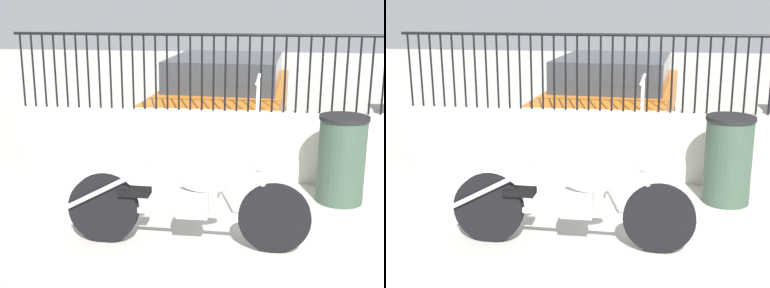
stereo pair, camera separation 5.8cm
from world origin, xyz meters
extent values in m
cube|color=beige|center=(0.00, 2.84, 0.43)|extent=(9.08, 0.18, 0.87)
cylinder|color=black|center=(-4.47, 2.84, 1.33)|extent=(0.02, 0.02, 0.93)
cylinder|color=black|center=(-4.33, 2.84, 1.33)|extent=(0.02, 0.02, 0.93)
cylinder|color=black|center=(-4.19, 2.84, 1.33)|extent=(0.02, 0.02, 0.93)
cylinder|color=black|center=(-4.04, 2.84, 1.33)|extent=(0.02, 0.02, 0.93)
cylinder|color=black|center=(-3.90, 2.84, 1.33)|extent=(0.02, 0.02, 0.93)
cylinder|color=black|center=(-3.76, 2.84, 1.33)|extent=(0.02, 0.02, 0.93)
cylinder|color=black|center=(-3.62, 2.84, 1.33)|extent=(0.02, 0.02, 0.93)
cylinder|color=black|center=(-3.48, 2.84, 1.33)|extent=(0.02, 0.02, 0.93)
cylinder|color=black|center=(-3.33, 2.84, 1.33)|extent=(0.02, 0.02, 0.93)
cylinder|color=black|center=(-3.19, 2.84, 1.33)|extent=(0.02, 0.02, 0.93)
cylinder|color=black|center=(-3.05, 2.84, 1.33)|extent=(0.02, 0.02, 0.93)
cylinder|color=black|center=(-2.91, 2.84, 1.33)|extent=(0.02, 0.02, 0.93)
cylinder|color=black|center=(-2.77, 2.84, 1.33)|extent=(0.02, 0.02, 0.93)
cylinder|color=black|center=(-2.63, 2.84, 1.33)|extent=(0.02, 0.02, 0.93)
cylinder|color=black|center=(-2.48, 2.84, 1.33)|extent=(0.02, 0.02, 0.93)
cylinder|color=black|center=(-2.34, 2.84, 1.33)|extent=(0.02, 0.02, 0.93)
cylinder|color=black|center=(-2.20, 2.84, 1.33)|extent=(0.02, 0.02, 0.93)
cylinder|color=black|center=(-2.06, 2.84, 1.33)|extent=(0.02, 0.02, 0.93)
cylinder|color=black|center=(-1.92, 2.84, 1.33)|extent=(0.02, 0.02, 0.93)
cylinder|color=black|center=(-1.77, 2.84, 1.33)|extent=(0.02, 0.02, 0.93)
cylinder|color=black|center=(-1.63, 2.84, 1.33)|extent=(0.02, 0.02, 0.93)
cylinder|color=black|center=(-1.49, 2.84, 1.33)|extent=(0.02, 0.02, 0.93)
cylinder|color=black|center=(-1.35, 2.84, 1.33)|extent=(0.02, 0.02, 0.93)
cylinder|color=black|center=(-1.21, 2.84, 1.33)|extent=(0.02, 0.02, 0.93)
cylinder|color=black|center=(-1.06, 2.84, 1.33)|extent=(0.02, 0.02, 0.93)
cylinder|color=black|center=(-0.92, 2.84, 1.33)|extent=(0.02, 0.02, 0.93)
cylinder|color=black|center=(-0.78, 2.84, 1.33)|extent=(0.02, 0.02, 0.93)
cylinder|color=black|center=(-0.64, 2.84, 1.33)|extent=(0.02, 0.02, 0.93)
cylinder|color=black|center=(-0.50, 2.84, 1.33)|extent=(0.02, 0.02, 0.93)
cylinder|color=black|center=(-0.35, 2.84, 1.33)|extent=(0.02, 0.02, 0.93)
cylinder|color=black|center=(-0.21, 2.84, 1.33)|extent=(0.02, 0.02, 0.93)
cylinder|color=black|center=(-0.07, 2.84, 1.33)|extent=(0.02, 0.02, 0.93)
cylinder|color=black|center=(-1.34, 0.85, 0.32)|extent=(0.64, 0.08, 0.64)
cylinder|color=black|center=(-2.90, 0.90, 0.32)|extent=(0.65, 0.12, 0.65)
cylinder|color=silver|center=(-2.12, 0.87, 0.32)|extent=(1.44, 0.10, 0.06)
cube|color=silver|center=(-2.07, 0.87, 0.42)|extent=(0.28, 0.18, 0.24)
ellipsoid|color=white|center=(-1.95, 0.87, 0.62)|extent=(0.46, 0.21, 0.18)
cube|color=black|center=(-2.60, 0.89, 0.50)|extent=(0.28, 0.17, 0.06)
cylinder|color=silver|center=(-1.43, 0.85, 0.57)|extent=(0.22, 0.05, 0.51)
sphere|color=silver|center=(-1.49, 0.86, 0.80)|extent=(0.11, 0.11, 0.11)
cylinder|color=silver|center=(-1.52, 0.86, 1.18)|extent=(0.03, 0.03, 0.73)
cylinder|color=silver|center=(-1.52, 0.86, 1.55)|extent=(0.05, 0.52, 0.03)
cylinder|color=silver|center=(-2.85, 0.83, 0.54)|extent=(0.78, 0.07, 0.44)
cylinder|color=silver|center=(-2.85, 0.97, 0.54)|extent=(0.78, 0.07, 0.44)
cylinder|color=#334738|center=(-0.59, 2.20, 0.47)|extent=(0.51, 0.51, 0.93)
cylinder|color=black|center=(-0.59, 2.20, 0.95)|extent=(0.54, 0.54, 0.04)
cylinder|color=black|center=(-2.80, 6.64, 0.32)|extent=(0.16, 0.65, 0.64)
cylinder|color=black|center=(-1.04, 6.50, 0.32)|extent=(0.16, 0.65, 0.64)
cylinder|color=black|center=(-3.01, 4.02, 0.32)|extent=(0.16, 0.65, 0.64)
cylinder|color=black|center=(-1.25, 3.88, 0.32)|extent=(0.16, 0.65, 0.64)
cube|color=orange|center=(-2.02, 5.26, 0.53)|extent=(2.21, 4.37, 0.59)
cube|color=#2D3338|center=(-2.04, 5.05, 1.07)|extent=(1.85, 2.16, 0.48)
camera|label=1|loc=(-1.52, -3.57, 2.17)|focal=50.00mm
camera|label=2|loc=(-1.47, -3.56, 2.17)|focal=50.00mm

